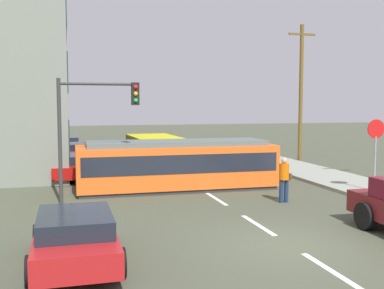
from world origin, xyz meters
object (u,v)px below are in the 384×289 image
streetcar_tram (177,164)px  parked_sedan_near (75,236)px  parked_sedan_mid (73,166)px  stop_sign (376,140)px  city_bus (155,150)px  utility_pole_mid (301,91)px  parked_sedan_far (76,152)px  pedestrian_crossing (284,177)px  traffic_light_mast (94,115)px  parked_sedan_furthest (67,144)px

streetcar_tram → parked_sedan_near: streetcar_tram is taller
parked_sedan_mid → stop_sign: bearing=-31.6°
city_bus → parked_sedan_near: size_ratio=1.30×
parked_sedan_near → utility_pole_mid: 21.90m
stop_sign → streetcar_tram: bearing=156.5°
city_bus → parked_sedan_far: size_ratio=1.24×
pedestrian_crossing → parked_sedan_far: size_ratio=0.39×
parked_sedan_far → traffic_light_mast: bearing=-88.0°
parked_sedan_far → streetcar_tram: bearing=-69.9°
parked_sedan_mid → utility_pole_mid: bearing=14.6°
city_bus → parked_sedan_furthest: size_ratio=1.18×
parked_sedan_near → streetcar_tram: bearing=62.6°
parked_sedan_near → parked_sedan_far: same height
streetcar_tram → parked_sedan_mid: (-4.26, 3.96, -0.45)m
parked_sedan_mid → streetcar_tram: bearing=-42.9°
city_bus → parked_sedan_furthest: city_bus is taller
traffic_light_mast → parked_sedan_mid: bearing=97.3°
city_bus → traffic_light_mast: traffic_light_mast is taller
traffic_light_mast → utility_pole_mid: 16.46m
parked_sedan_mid → stop_sign: (11.67, -7.18, 1.57)m
streetcar_tram → utility_pole_mid: utility_pole_mid is taller
parked_sedan_furthest → traffic_light_mast: bearing=-87.2°
utility_pole_mid → parked_sedan_far: bearing=167.1°
parked_sedan_far → utility_pole_mid: 14.76m
parked_sedan_near → parked_sedan_furthest: 25.37m
parked_sedan_far → traffic_light_mast: 12.85m
streetcar_tram → city_bus: bearing=86.9°
pedestrian_crossing → traffic_light_mast: (-6.72, 1.93, 2.28)m
pedestrian_crossing → stop_sign: stop_sign is taller
parked_sedan_furthest → stop_sign: stop_sign is taller
streetcar_tram → stop_sign: bearing=-23.5°
parked_sedan_mid → parked_sedan_far: 6.87m
streetcar_tram → parked_sedan_near: (-4.39, -8.46, -0.45)m
stop_sign → city_bus: bearing=124.6°
parked_sedan_mid → stop_sign: stop_sign is taller
stop_sign → parked_sedan_furthest: bearing=120.5°
city_bus → parked_sedan_furthest: bearing=116.0°
stop_sign → pedestrian_crossing: bearing=-173.8°
city_bus → parked_sedan_far: bearing=138.5°
city_bus → parked_sedan_mid: (-4.63, -3.03, -0.40)m
parked_sedan_far → traffic_light_mast: traffic_light_mast is taller
utility_pole_mid → traffic_light_mast: bearing=-145.0°
pedestrian_crossing → utility_pole_mid: size_ratio=0.19×
parked_sedan_furthest → utility_pole_mid: (14.38, -9.25, 3.86)m
parked_sedan_far → parked_sedan_furthest: bearing=94.6°
parked_sedan_mid → parked_sedan_furthest: size_ratio=0.90×
city_bus → stop_sign: bearing=-55.4°
streetcar_tram → stop_sign: stop_sign is taller
traffic_light_mast → utility_pole_mid: size_ratio=0.53×
parked_sedan_far → city_bus: bearing=-41.5°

